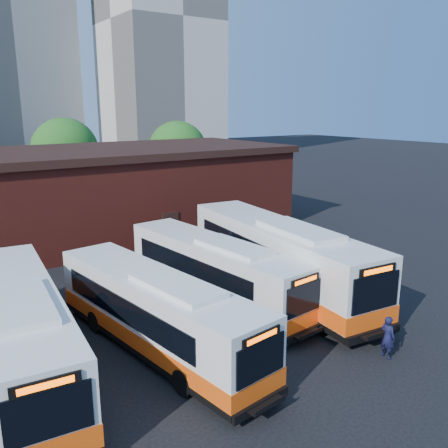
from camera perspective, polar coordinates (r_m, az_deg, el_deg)
ground at (r=20.33m, az=5.16°, el=-13.43°), size 220.00×220.00×0.00m
bus_west at (r=18.56m, az=-23.18°, el=-12.11°), size 3.64×12.49×3.36m
bus_midwest at (r=18.91m, az=-8.14°, el=-10.84°), size 3.90×11.85×3.18m
bus_mideast at (r=23.20m, az=-1.08°, el=-5.91°), size 3.56×11.94×3.21m
bus_east at (r=24.54m, az=6.55°, el=-4.26°), size 4.21×14.01×3.77m
transit_worker at (r=19.45m, az=19.08°, el=-12.74°), size 0.41×0.62×1.69m
depot_building at (r=36.30m, az=-15.20°, el=3.78°), size 28.60×12.60×6.40m
tree_mid at (r=49.94m, az=-18.57°, el=8.29°), size 6.56×6.56×8.36m
tree_east at (r=51.36m, az=-5.60°, el=8.79°), size 6.24×6.24×7.96m
tower_right at (r=93.05m, az=-7.90°, el=23.03°), size 18.00×18.00×49.20m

